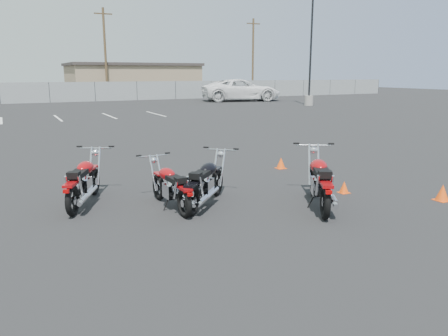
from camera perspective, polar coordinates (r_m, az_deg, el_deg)
name	(u,v)px	position (r m, az deg, el deg)	size (l,w,h in m)	color
ground	(229,206)	(8.74, 0.60, -5.05)	(120.00, 120.00, 0.00)	black
motorcycle_front_red	(84,182)	(9.17, -17.84, -1.73)	(1.32, 2.06, 1.04)	black
motorcycle_second_black	(206,183)	(8.71, -2.38, -1.93)	(1.74, 1.76, 1.02)	black
motorcycle_third_red	(171,187)	(8.58, -6.93, -2.47)	(0.75, 1.94, 0.95)	black
motorcycle_rear_red	(320,182)	(8.80, 12.45, -1.77)	(1.56, 2.16, 1.12)	black
training_cone_near	(281,163)	(12.25, 7.44, 0.67)	(0.26, 0.26, 0.31)	#FF4F0D
training_cone_far	(442,193)	(10.17, 26.64, -2.89)	(0.29, 0.29, 0.34)	#FF4F0D
training_cone_extra	(344,187)	(10.04, 15.41, -2.41)	(0.22, 0.22, 0.26)	#FF4F0D
light_pole_east	(310,71)	(36.65, 11.16, 12.34)	(0.80, 0.70, 10.56)	gray
chainlink_fence	(49,92)	(42.61, -21.85, 9.15)	(80.06, 0.06, 1.80)	gray
tan_building_east	(132,79)	(53.24, -11.91, 11.25)	(14.40, 9.40, 3.70)	#917B5D
utility_pole_c	(105,52)	(47.48, -15.25, 14.41)	(1.80, 0.24, 9.00)	#463420
utility_pole_d	(253,55)	(55.01, 3.80, 14.45)	(1.80, 0.24, 9.00)	#463420
parking_line_stripes	(30,119)	(27.56, -23.97, 5.84)	(15.12, 4.00, 0.01)	silver
white_van	(241,84)	(41.97, 2.26, 10.95)	(8.51, 3.41, 3.24)	white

